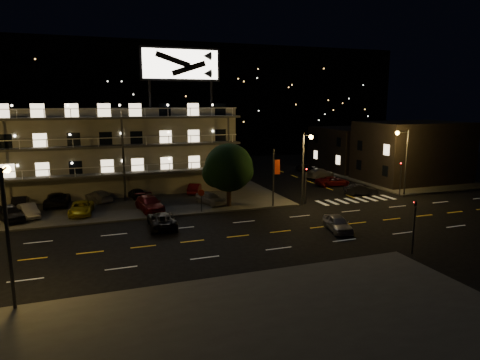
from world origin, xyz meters
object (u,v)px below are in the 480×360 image
object	(u,v)px
lot_car_2	(81,208)
road_car_east	(338,223)
road_car_west	(162,220)
lot_car_4	(210,198)
tree	(228,169)
side_car_0	(361,190)
lot_car_7	(99,196)

from	to	relation	value
lot_car_2	road_car_east	world-z (taller)	lot_car_2
lot_car_2	road_car_east	distance (m)	25.30
road_car_east	road_car_west	world-z (taller)	road_car_west
lot_car_4	road_car_east	bearing A→B (deg)	-78.58
lot_car_2	road_car_east	bearing A→B (deg)	-25.11
road_car_west	road_car_east	bearing A→B (deg)	158.95
tree	side_car_0	bearing A→B (deg)	1.01
tree	road_car_east	distance (m)	13.73
tree	lot_car_4	xyz separation A→B (m)	(-1.66, 1.40, -3.38)
lot_car_4	lot_car_7	bearing A→B (deg)	134.73
side_car_0	road_car_west	world-z (taller)	road_car_west
tree	side_car_0	world-z (taller)	tree
tree	lot_car_4	distance (m)	4.01
lot_car_4	lot_car_2	bearing A→B (deg)	158.62
lot_car_7	side_car_0	xyz separation A→B (m)	(30.55, -6.46, -0.15)
side_car_0	road_car_west	size ratio (longest dim) A/B	0.76
lot_car_4	side_car_0	xyz separation A→B (m)	(18.90, -1.10, -0.20)
side_car_0	road_car_east	world-z (taller)	road_car_east
lot_car_2	lot_car_4	world-z (taller)	lot_car_4
lot_car_2	tree	bearing A→B (deg)	0.32
lot_car_2	side_car_0	bearing A→B (deg)	4.05
lot_car_7	side_car_0	distance (m)	31.23
road_car_east	tree	bearing A→B (deg)	129.82
tree	lot_car_7	distance (m)	15.32
lot_car_7	road_car_east	xyz separation A→B (m)	(19.77, -18.37, -0.09)
tree	lot_car_7	bearing A→B (deg)	153.07
lot_car_4	side_car_0	bearing A→B (deg)	-23.86
lot_car_7	road_car_east	distance (m)	26.98
tree	lot_car_4	bearing A→B (deg)	139.94
lot_car_4	road_car_west	distance (m)	9.27
road_car_east	road_car_west	distance (m)	15.91
road_car_east	road_car_west	xyz separation A→B (m)	(-14.58, 6.36, 0.01)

